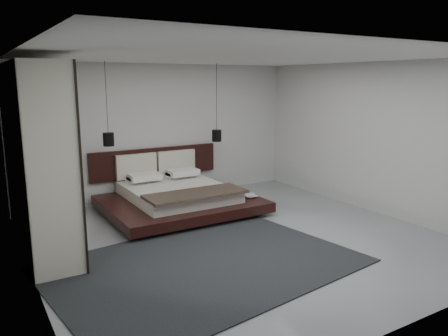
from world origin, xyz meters
TOP-DOWN VIEW (x-y plane):
  - floor at (0.00, 0.00)m, footprint 6.00×6.00m
  - ceiling at (0.00, 0.00)m, footprint 6.00×6.00m
  - wall_back at (0.00, 3.00)m, footprint 6.00×0.00m
  - wall_front at (0.00, -3.00)m, footprint 6.00×0.00m
  - wall_left at (-3.00, 0.00)m, footprint 0.00×6.00m
  - wall_right at (3.00, 0.00)m, footprint 0.00×6.00m
  - lattice_screen at (-2.95, 2.45)m, footprint 0.05×0.90m
  - bed at (-0.17, 1.91)m, footprint 2.78×2.39m
  - book_lower at (0.97, 1.25)m, footprint 0.25×0.31m
  - book_upper at (0.95, 1.22)m, footprint 0.28×0.31m
  - pendant_left at (-1.31, 2.35)m, footprint 0.20×0.20m
  - pendant_right at (0.97, 2.35)m, footprint 0.20×0.20m
  - wardrobe at (-2.70, 1.24)m, footprint 0.65×2.75m
  - rug at (-0.95, -0.61)m, footprint 4.33×3.34m

SIDE VIEW (x-z plane):
  - floor at x=0.00m, z-range 0.00..0.00m
  - rug at x=-0.95m, z-range 0.00..0.02m
  - book_lower at x=0.97m, z-range 0.26..0.28m
  - bed at x=-0.17m, z-range -0.25..0.83m
  - book_upper at x=0.95m, z-range 0.28..0.30m
  - lattice_screen at x=-2.95m, z-range 0.00..2.60m
  - pendant_right at x=0.97m, z-range 0.53..2.13m
  - wardrobe at x=-2.70m, z-range 0.00..2.70m
  - wall_back at x=0.00m, z-range -1.60..4.40m
  - wall_front at x=0.00m, z-range -1.60..4.40m
  - wall_left at x=-3.00m, z-range -1.60..4.40m
  - wall_right at x=3.00m, z-range -1.60..4.40m
  - pendant_left at x=-1.31m, z-range 0.65..2.17m
  - ceiling at x=0.00m, z-range 2.80..2.80m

